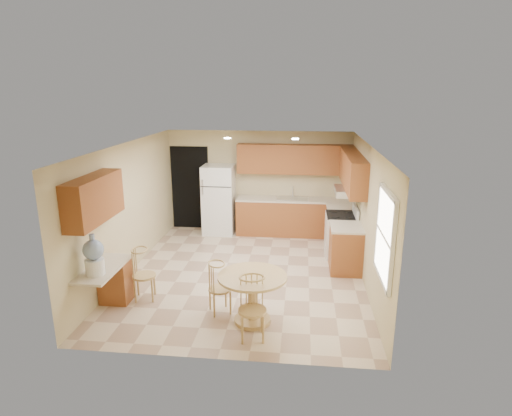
# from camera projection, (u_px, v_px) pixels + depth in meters

# --- Properties ---
(floor) EXTENTS (5.50, 5.50, 0.00)m
(floor) POSITION_uv_depth(u_px,v_px,m) (245.00, 274.00, 8.32)
(floor) COLOR beige
(floor) RESTS_ON ground
(ceiling) EXTENTS (4.50, 5.50, 0.02)m
(ceiling) POSITION_uv_depth(u_px,v_px,m) (244.00, 145.00, 7.65)
(ceiling) COLOR white
(ceiling) RESTS_ON wall_back
(wall_back) EXTENTS (4.50, 0.02, 2.50)m
(wall_back) POSITION_uv_depth(u_px,v_px,m) (259.00, 182.00, 10.62)
(wall_back) COLOR #C9BD87
(wall_back) RESTS_ON floor
(wall_front) EXTENTS (4.50, 0.02, 2.50)m
(wall_front) POSITION_uv_depth(u_px,v_px,m) (215.00, 272.00, 5.35)
(wall_front) COLOR #C9BD87
(wall_front) RESTS_ON floor
(wall_left) EXTENTS (0.02, 5.50, 2.50)m
(wall_left) POSITION_uv_depth(u_px,v_px,m) (128.00, 208.00, 8.21)
(wall_left) COLOR #C9BD87
(wall_left) RESTS_ON floor
(wall_right) EXTENTS (0.02, 5.50, 2.50)m
(wall_right) POSITION_uv_depth(u_px,v_px,m) (367.00, 216.00, 7.75)
(wall_right) COLOR #C9BD87
(wall_right) RESTS_ON floor
(doorway) EXTENTS (0.90, 0.02, 2.10)m
(doorway) POSITION_uv_depth(u_px,v_px,m) (190.00, 188.00, 10.83)
(doorway) COLOR black
(doorway) RESTS_ON floor
(base_cab_back) EXTENTS (2.75, 0.60, 0.87)m
(base_cab_back) POSITION_uv_depth(u_px,v_px,m) (293.00, 217.00, 10.46)
(base_cab_back) COLOR #995327
(base_cab_back) RESTS_ON floor
(counter_back) EXTENTS (2.75, 0.63, 0.04)m
(counter_back) POSITION_uv_depth(u_px,v_px,m) (294.00, 199.00, 10.33)
(counter_back) COLOR beige
(counter_back) RESTS_ON base_cab_back
(base_cab_right_a) EXTENTS (0.60, 0.59, 0.87)m
(base_cab_right_a) POSITION_uv_depth(u_px,v_px,m) (340.00, 226.00, 9.78)
(base_cab_right_a) COLOR #995327
(base_cab_right_a) RESTS_ON floor
(counter_right_a) EXTENTS (0.63, 0.59, 0.04)m
(counter_right_a) POSITION_uv_depth(u_px,v_px,m) (341.00, 207.00, 9.65)
(counter_right_a) COLOR beige
(counter_right_a) RESTS_ON base_cab_right_a
(base_cab_right_b) EXTENTS (0.60, 0.80, 0.87)m
(base_cab_right_b) POSITION_uv_depth(u_px,v_px,m) (346.00, 249.00, 8.38)
(base_cab_right_b) COLOR #995327
(base_cab_right_b) RESTS_ON floor
(counter_right_b) EXTENTS (0.63, 0.80, 0.04)m
(counter_right_b) POSITION_uv_depth(u_px,v_px,m) (347.00, 227.00, 8.26)
(counter_right_b) COLOR beige
(counter_right_b) RESTS_ON base_cab_right_b
(upper_cab_back) EXTENTS (2.75, 0.33, 0.70)m
(upper_cab_back) POSITION_uv_depth(u_px,v_px,m) (295.00, 159.00, 10.21)
(upper_cab_back) COLOR #995327
(upper_cab_back) RESTS_ON wall_back
(upper_cab_right) EXTENTS (0.33, 2.42, 0.70)m
(upper_cab_right) POSITION_uv_depth(u_px,v_px,m) (352.00, 171.00, 8.76)
(upper_cab_right) COLOR #995327
(upper_cab_right) RESTS_ON wall_right
(upper_cab_left) EXTENTS (0.33, 1.40, 0.70)m
(upper_cab_left) POSITION_uv_depth(u_px,v_px,m) (94.00, 199.00, 6.50)
(upper_cab_left) COLOR #995327
(upper_cab_left) RESTS_ON wall_left
(sink) EXTENTS (0.78, 0.44, 0.01)m
(sink) POSITION_uv_depth(u_px,v_px,m) (293.00, 199.00, 10.33)
(sink) COLOR silver
(sink) RESTS_ON counter_back
(range_hood) EXTENTS (0.50, 0.76, 0.14)m
(range_hood) POSITION_uv_depth(u_px,v_px,m) (347.00, 191.00, 8.86)
(range_hood) COLOR silver
(range_hood) RESTS_ON upper_cab_right
(desk_pedestal) EXTENTS (0.48, 0.42, 0.72)m
(desk_pedestal) POSITION_uv_depth(u_px,v_px,m) (116.00, 281.00, 7.16)
(desk_pedestal) COLOR #995327
(desk_pedestal) RESTS_ON floor
(desk_top) EXTENTS (0.50, 1.20, 0.04)m
(desk_top) POSITION_uv_depth(u_px,v_px,m) (103.00, 269.00, 6.69)
(desk_top) COLOR beige
(desk_top) RESTS_ON desk_pedestal
(window) EXTENTS (0.06, 1.12, 1.30)m
(window) POSITION_uv_depth(u_px,v_px,m) (386.00, 236.00, 5.91)
(window) COLOR white
(window) RESTS_ON wall_right
(can_light_a) EXTENTS (0.14, 0.14, 0.02)m
(can_light_a) POSITION_uv_depth(u_px,v_px,m) (227.00, 138.00, 8.85)
(can_light_a) COLOR white
(can_light_a) RESTS_ON ceiling
(can_light_b) EXTENTS (0.14, 0.14, 0.02)m
(can_light_b) POSITION_uv_depth(u_px,v_px,m) (295.00, 139.00, 8.71)
(can_light_b) COLOR white
(can_light_b) RESTS_ON ceiling
(refrigerator) EXTENTS (0.75, 0.73, 1.70)m
(refrigerator) POSITION_uv_depth(u_px,v_px,m) (219.00, 200.00, 10.49)
(refrigerator) COLOR white
(refrigerator) RESTS_ON floor
(stove) EXTENTS (0.65, 0.76, 1.09)m
(stove) POSITION_uv_depth(u_px,v_px,m) (341.00, 235.00, 9.12)
(stove) COLOR white
(stove) RESTS_ON floor
(dining_table) EXTENTS (1.05, 1.05, 0.77)m
(dining_table) POSITION_uv_depth(u_px,v_px,m) (252.00, 292.00, 6.46)
(dining_table) COLOR tan
(dining_table) RESTS_ON floor
(chair_table_a) EXTENTS (0.37, 0.48, 0.84)m
(chair_table_a) POSITION_uv_depth(u_px,v_px,m) (219.00, 285.00, 6.68)
(chair_table_a) COLOR tan
(chair_table_a) RESTS_ON floor
(chair_table_b) EXTENTS (0.41, 0.42, 0.92)m
(chair_table_b) POSITION_uv_depth(u_px,v_px,m) (251.00, 306.00, 5.93)
(chair_table_b) COLOR tan
(chair_table_b) RESTS_ON floor
(chair_desk) EXTENTS (0.39, 0.51, 0.89)m
(chair_desk) POSITION_uv_depth(u_px,v_px,m) (142.00, 271.00, 7.10)
(chair_desk) COLOR tan
(chair_desk) RESTS_ON floor
(water_crock) EXTENTS (0.31, 0.31, 0.63)m
(water_crock) POSITION_uv_depth(u_px,v_px,m) (94.00, 256.00, 6.37)
(water_crock) COLOR white
(water_crock) RESTS_ON desk_top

